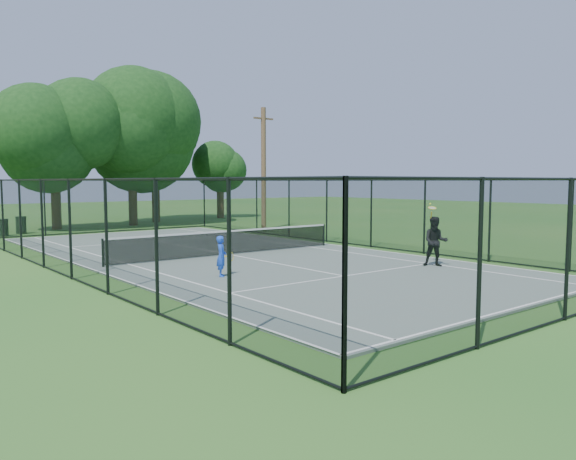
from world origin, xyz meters
TOP-DOWN VIEW (x-y plane):
  - ground at (0.00, 0.00)m, footprint 120.00×120.00m
  - tennis_court at (0.00, 0.00)m, footprint 11.00×24.00m
  - tennis_net at (0.00, 0.00)m, footprint 10.08×0.08m
  - fence at (0.00, 0.00)m, footprint 13.10×26.10m
  - tree_near_left at (-1.55, 16.79)m, footprint 6.14×6.14m
  - tree_near_mid at (3.32, 16.77)m, footprint 7.15×7.15m
  - tree_near_right at (6.00, 18.95)m, footprint 6.40×6.40m
  - tree_far_right at (11.88, 19.70)m, footprint 4.32×4.32m
  - trash_bin_left at (-5.06, 14.26)m, footprint 0.58×0.58m
  - trash_bin_right at (-3.97, 15.05)m, footprint 0.58×0.58m
  - utility_pole at (8.29, 9.00)m, footprint 1.40×0.30m
  - player_blue at (-2.91, -4.10)m, footprint 0.83×0.54m
  - player_black at (3.79, -6.88)m, footprint 1.00×1.14m

SIDE VIEW (x-z plane):
  - ground at x=0.00m, z-range 0.00..0.00m
  - tennis_court at x=0.00m, z-range 0.00..0.06m
  - trash_bin_left at x=-5.06m, z-range 0.01..0.92m
  - trash_bin_right at x=-3.97m, z-range 0.01..0.98m
  - tennis_net at x=0.00m, z-range 0.10..1.05m
  - player_blue at x=-2.91m, z-range 0.06..1.29m
  - player_black at x=3.79m, z-range -0.15..1.95m
  - fence at x=0.00m, z-range 0.00..3.00m
  - tree_far_right at x=11.88m, z-range 0.67..6.38m
  - utility_pole at x=8.29m, z-range 0.06..7.37m
  - tree_near_left at x=-1.55m, z-range 0.92..8.93m
  - tree_near_right at x=6.00m, z-range 1.20..10.03m
  - tree_near_mid at x=3.32m, z-range 1.09..10.44m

